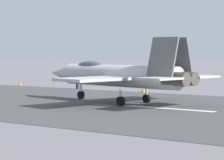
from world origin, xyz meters
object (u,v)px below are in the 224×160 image
crew_person (78,82)px  marker_cone_far (20,84)px  fighter_jet (118,75)px  marker_cone_mid (143,90)px

crew_person → marker_cone_far: (9.98, -0.30, -0.52)m
fighter_jet → crew_person: bearing=-39.3°
fighter_jet → marker_cone_mid: size_ratio=32.87×
marker_cone_far → crew_person: bearing=178.3°
fighter_jet → crew_person: (13.76, -11.26, -1.63)m
marker_cone_mid → marker_cone_far: (19.04, 0.00, 0.00)m
marker_cone_mid → fighter_jet: bearing=112.1°
fighter_jet → crew_person: size_ratio=11.35×
fighter_jet → crew_person: 17.86m
fighter_jet → marker_cone_far: bearing=-26.0°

